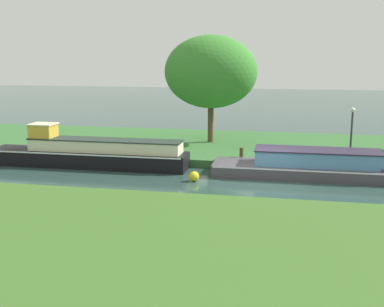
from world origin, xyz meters
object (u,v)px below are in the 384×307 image
slate_barge (311,165)px  black_narrowboat (91,153)px  willow_tree_left (211,72)px  mooring_post_near (241,154)px  lamp_post (352,127)px  channel_buoy (194,176)px

slate_barge → black_narrowboat: black_narrowboat is taller
slate_barge → willow_tree_left: size_ratio=1.36×
black_narrowboat → mooring_post_near: bearing=9.3°
black_narrowboat → lamp_post: bearing=9.1°
mooring_post_near → lamp_post: bearing=8.9°
lamp_post → channel_buoy: bearing=-151.3°
black_narrowboat → willow_tree_left: 8.92m
mooring_post_near → willow_tree_left: bearing=116.7°
black_narrowboat → channel_buoy: 6.12m
willow_tree_left → slate_barge: bearing=-45.9°
channel_buoy → mooring_post_near: bearing=59.5°
black_narrowboat → slate_barge: bearing=0.0°
channel_buoy → willow_tree_left: bearing=93.9°
lamp_post → channel_buoy: 8.48m
black_narrowboat → lamp_post: size_ratio=3.84×
willow_tree_left → lamp_post: (7.79, -3.91, -2.53)m
slate_barge → lamp_post: size_ratio=3.22×
black_narrowboat → mooring_post_near: (7.66, 1.25, 0.03)m
lamp_post → channel_buoy: (-7.25, -3.97, -1.90)m
black_narrowboat → mooring_post_near: size_ratio=16.08×
willow_tree_left → channel_buoy: size_ratio=13.99×
slate_barge → mooring_post_near: bearing=159.9°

